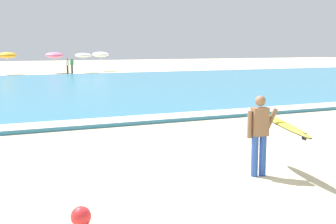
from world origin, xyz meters
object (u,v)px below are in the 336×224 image
at_px(beach_umbrella_6, 101,54).
at_px(beach_ball, 81,217).
at_px(beach_umbrella_4, 54,55).
at_px(beachgoer_near_row_mid, 72,65).
at_px(surfer_with_board, 269,128).
at_px(beach_umbrella_3, 7,55).
at_px(beachgoer_near_row_right, 67,65).
at_px(beach_umbrella_5, 83,55).

xyz_separation_m(beach_umbrella_6, beach_ball, (-11.55, -41.24, -1.72)).
distance_m(beach_umbrella_4, beachgoer_near_row_mid, 2.37).
height_order(surfer_with_board, beach_ball, surfer_with_board).
bearing_deg(beach_ball, beach_umbrella_3, 87.66).
bearing_deg(beach_umbrella_3, surfer_with_board, -86.06).
bearing_deg(beachgoer_near_row_right, beach_ball, -100.74).
bearing_deg(beach_umbrella_4, beach_umbrella_3, -174.24).
bearing_deg(surfer_with_board, beachgoer_near_row_mid, 84.67).
xyz_separation_m(beach_umbrella_5, beachgoer_near_row_mid, (-1.51, -1.34, -0.99)).
distance_m(beach_umbrella_3, beach_umbrella_4, 4.69).
distance_m(beach_umbrella_4, beachgoer_near_row_right, 2.02).
xyz_separation_m(beach_umbrella_6, beachgoer_near_row_right, (-4.22, -2.60, -1.03)).
relative_size(beachgoer_near_row_mid, beach_ball, 4.94).
xyz_separation_m(surfer_with_board, beach_umbrella_4, (2.01, 38.98, 0.85)).
relative_size(beach_umbrella_3, beach_umbrella_5, 1.05).
xyz_separation_m(surfer_with_board, beachgoer_near_row_right, (3.06, 37.58, -0.18)).
height_order(beach_umbrella_4, beach_umbrella_5, beach_umbrella_4).
height_order(beach_umbrella_4, beachgoer_near_row_mid, beach_umbrella_4).
distance_m(beach_umbrella_3, beach_umbrella_6, 10.07).
distance_m(beach_umbrella_5, beachgoer_near_row_mid, 2.25).
height_order(beach_umbrella_4, beach_umbrella_6, beach_umbrella_4).
bearing_deg(surfer_with_board, beach_umbrella_4, 87.04).
xyz_separation_m(beach_umbrella_3, beach_umbrella_5, (7.65, 0.26, -0.07)).
bearing_deg(beachgoer_near_row_right, beach_umbrella_6, 31.68).
relative_size(beach_umbrella_4, beachgoer_near_row_mid, 1.41).
bearing_deg(beachgoer_near_row_right, beach_umbrella_4, 126.78).
xyz_separation_m(beach_umbrella_3, beach_ball, (-1.62, -39.56, -1.74)).
relative_size(beach_umbrella_3, beachgoer_near_row_mid, 1.40).
bearing_deg(surfer_with_board, beachgoer_near_row_right, 85.35).
distance_m(beach_umbrella_6, beachgoer_near_row_mid, 4.80).
distance_m(surfer_with_board, beachgoer_near_row_right, 37.71).
distance_m(beach_umbrella_3, beachgoer_near_row_right, 5.88).
bearing_deg(beach_umbrella_4, beachgoer_near_row_right, -53.22).
distance_m(beach_umbrella_4, beach_umbrella_6, 5.40).
xyz_separation_m(beach_umbrella_5, beach_umbrella_6, (2.28, 1.41, 0.04)).
bearing_deg(beach_umbrella_5, beach_umbrella_4, 176.02).
bearing_deg(beach_umbrella_5, beach_ball, -103.10).
relative_size(beach_umbrella_5, beachgoer_near_row_mid, 1.33).
bearing_deg(beachgoer_near_row_right, beach_umbrella_3, 170.77).
relative_size(beach_umbrella_3, beach_ball, 6.94).
bearing_deg(beach_umbrella_3, beach_umbrella_6, 9.58).
relative_size(beach_umbrella_4, beach_umbrella_5, 1.06).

